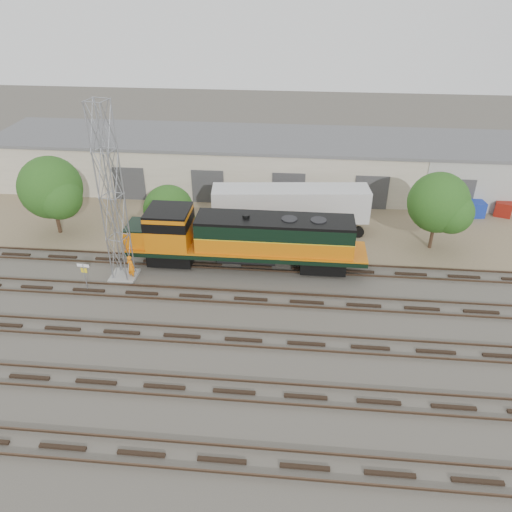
# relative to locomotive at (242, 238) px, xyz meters

# --- Properties ---
(ground) EXTENTS (140.00, 140.00, 0.00)m
(ground) POSITION_rel_locomotive_xyz_m (1.13, -6.00, -2.54)
(ground) COLOR #47423A
(ground) RESTS_ON ground
(dirt_strip) EXTENTS (80.00, 16.00, 0.02)m
(dirt_strip) POSITION_rel_locomotive_xyz_m (1.13, 9.00, -2.53)
(dirt_strip) COLOR #726047
(dirt_strip) RESTS_ON ground
(tracks) EXTENTS (80.00, 20.40, 0.28)m
(tracks) POSITION_rel_locomotive_xyz_m (1.13, -9.00, -2.46)
(tracks) COLOR black
(tracks) RESTS_ON ground
(warehouse) EXTENTS (58.40, 10.40, 5.30)m
(warehouse) POSITION_rel_locomotive_xyz_m (1.18, 16.98, 0.12)
(warehouse) COLOR beige
(warehouse) RESTS_ON ground
(locomotive) EXTENTS (18.56, 3.26, 4.46)m
(locomotive) POSITION_rel_locomotive_xyz_m (0.00, 0.00, 0.00)
(locomotive) COLOR black
(locomotive) RESTS_ON tracks
(signal_tower) EXTENTS (1.97, 1.97, 13.36)m
(signal_tower) POSITION_rel_locomotive_xyz_m (-8.87, -2.38, 3.99)
(signal_tower) COLOR gray
(signal_tower) RESTS_ON ground
(sign_post) EXTENTS (0.93, 0.13, 2.27)m
(sign_post) POSITION_rel_locomotive_xyz_m (-10.99, -4.38, -0.95)
(sign_post) COLOR gray
(sign_post) RESTS_ON ground
(worker) EXTENTS (0.85, 0.74, 1.95)m
(worker) POSITION_rel_locomotive_xyz_m (-8.22, -2.46, -1.56)
(worker) COLOR orange
(worker) RESTS_ON ground
(semi_trailer) EXTENTS (13.75, 4.00, 4.17)m
(semi_trailer) POSITION_rel_locomotive_xyz_m (3.81, 6.43, 0.09)
(semi_trailer) COLOR #BEBEBE
(semi_trailer) RESTS_ON ground
(dumpster_blue) EXTENTS (1.81, 1.72, 1.50)m
(dumpster_blue) POSITION_rel_locomotive_xyz_m (20.88, 11.28, -1.79)
(dumpster_blue) COLOR #152E97
(dumpster_blue) RESTS_ON ground
(dumpster_red) EXTENTS (1.88, 1.82, 1.40)m
(dumpster_red) POSITION_rel_locomotive_xyz_m (23.62, 11.65, -1.84)
(dumpster_red) COLOR maroon
(dumpster_red) RESTS_ON ground
(tree_west) EXTENTS (5.62, 5.35, 7.01)m
(tree_west) POSITION_rel_locomotive_xyz_m (-16.70, 4.04, 1.65)
(tree_west) COLOR #382619
(tree_west) RESTS_ON ground
(tree_mid) EXTENTS (4.70, 4.47, 4.47)m
(tree_mid) POSITION_rel_locomotive_xyz_m (-7.01, 5.51, -0.68)
(tree_mid) COLOR #382619
(tree_mid) RESTS_ON ground
(tree_east) EXTENTS (5.17, 4.92, 6.65)m
(tree_east) POSITION_rel_locomotive_xyz_m (15.70, 4.33, 1.52)
(tree_east) COLOR #382619
(tree_east) RESTS_ON ground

